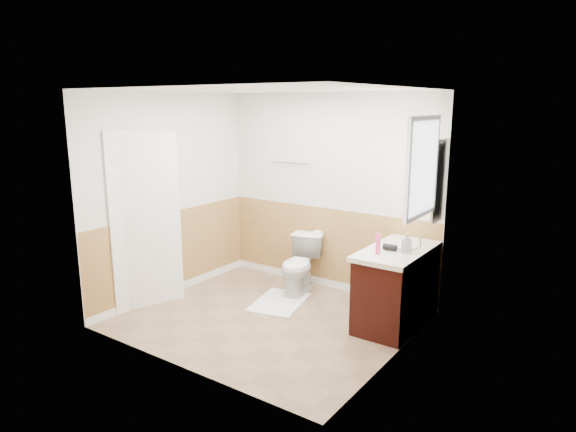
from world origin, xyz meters
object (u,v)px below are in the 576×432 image
Objects in this scene: bath_mat at (279,302)px; vanity_cabinet at (396,289)px; lotion_bottle at (378,244)px; soap_dispenser at (407,243)px; toilet at (300,265)px.

bath_mat is 0.73× the size of vanity_cabinet.
lotion_bottle is 0.31m from soap_dispenser.
soap_dispenser is (1.50, 0.18, 0.94)m from bath_mat.
toilet is 0.91× the size of bath_mat.
soap_dispenser is at bearing 6.69° from bath_mat.
soap_dispenser is at bearing -32.19° from vanity_cabinet.
vanity_cabinet is at bearing -21.39° from toilet.
lotion_bottle is at bearing -2.03° from bath_mat.
bath_mat is at bearing -169.67° from vanity_cabinet.
toilet is 3.51× the size of soap_dispenser.
lotion_bottle is at bearing -108.62° from vanity_cabinet.
bath_mat is 1.78m from soap_dispenser.
soap_dispenser is (0.12, -0.08, 0.55)m from vanity_cabinet.
bath_mat is 3.86× the size of soap_dispenser.
bath_mat is 1.59m from lotion_bottle.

